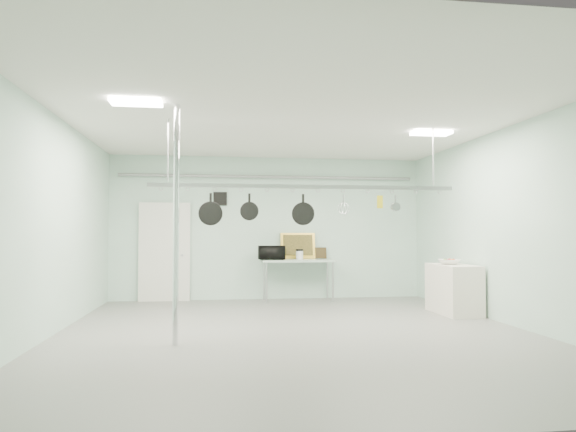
{
  "coord_description": "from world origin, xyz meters",
  "views": [
    {
      "loc": [
        -1.15,
        -7.55,
        1.46
      ],
      "look_at": [
        0.02,
        1.0,
        1.77
      ],
      "focal_mm": 32.0,
      "sensor_mm": 36.0,
      "label": 1
    }
  ],
  "objects": [
    {
      "name": "door",
      "position": [
        -2.3,
        3.94,
        1.05
      ],
      "size": [
        1.1,
        0.1,
        2.2
      ],
      "primitive_type": "cube",
      "color": "silver",
      "rests_on": "floor"
    },
    {
      "name": "wall_vent",
      "position": [
        -1.1,
        3.97,
        2.25
      ],
      "size": [
        0.3,
        0.04,
        0.3
      ],
      "primitive_type": "cube",
      "color": "black",
      "rests_on": "back_wall"
    },
    {
      "name": "right_wall",
      "position": [
        3.49,
        0.0,
        1.6
      ],
      "size": [
        0.02,
        8.0,
        3.2
      ],
      "primitive_type": "cube",
      "color": "silver",
      "rests_on": "floor"
    },
    {
      "name": "skillet_left",
      "position": [
        -1.26,
        0.3,
        1.84
      ],
      "size": [
        0.36,
        0.08,
        0.5
      ],
      "primitive_type": null,
      "rotation": [
        0.0,
        0.0,
        0.06
      ],
      "color": "black",
      "rests_on": "pot_rack"
    },
    {
      "name": "light_panel_left",
      "position": [
        -2.2,
        -0.8,
        3.16
      ],
      "size": [
        0.65,
        0.3,
        0.05
      ],
      "primitive_type": "cube",
      "color": "white",
      "rests_on": "ceiling"
    },
    {
      "name": "microwave",
      "position": [
        0.01,
        3.52,
        1.06
      ],
      "size": [
        0.57,
        0.4,
        0.3
      ],
      "primitive_type": "imported",
      "rotation": [
        0.0,
        0.0,
        3.2
      ],
      "color": "black",
      "rests_on": "prep_table"
    },
    {
      "name": "skillet_mid",
      "position": [
        -0.67,
        0.3,
        1.88
      ],
      "size": [
        0.29,
        0.12,
        0.4
      ],
      "primitive_type": null,
      "rotation": [
        0.0,
        0.0,
        -0.22
      ],
      "color": "black",
      "rests_on": "pot_rack"
    },
    {
      "name": "back_wall",
      "position": [
        0.0,
        3.99,
        1.6
      ],
      "size": [
        7.0,
        0.02,
        3.2
      ],
      "primitive_type": "cube",
      "color": "silver",
      "rests_on": "floor"
    },
    {
      "name": "whisk",
      "position": [
        0.81,
        0.3,
        1.92
      ],
      "size": [
        0.2,
        0.2,
        0.34
      ],
      "primitive_type": null,
      "rotation": [
        0.0,
        0.0,
        -0.11
      ],
      "color": "#B1B0B5",
      "rests_on": "pot_rack"
    },
    {
      "name": "saucepan",
      "position": [
        1.66,
        0.3,
        1.95
      ],
      "size": [
        0.16,
        0.14,
        0.26
      ],
      "primitive_type": null,
      "rotation": [
        0.0,
        0.0,
        0.37
      ],
      "color": "#A7A6AB",
      "rests_on": "pot_rack"
    },
    {
      "name": "side_cabinet",
      "position": [
        3.15,
        1.4,
        0.45
      ],
      "size": [
        0.6,
        1.2,
        0.9
      ],
      "primitive_type": "cube",
      "color": "white",
      "rests_on": "floor"
    },
    {
      "name": "painting_large",
      "position": [
        0.65,
        3.9,
        1.2
      ],
      "size": [
        0.78,
        0.16,
        0.58
      ],
      "primitive_type": "cube",
      "rotation": [
        -0.14,
        0.0,
        -0.03
      ],
      "color": "gold",
      "rests_on": "prep_table"
    },
    {
      "name": "floor",
      "position": [
        0.0,
        0.0,
        0.0
      ],
      "size": [
        8.0,
        8.0,
        0.0
      ],
      "primitive_type": "plane",
      "color": "gray",
      "rests_on": "ground"
    },
    {
      "name": "grater",
      "position": [
        1.4,
        0.3,
        1.97
      ],
      "size": [
        0.09,
        0.02,
        0.22
      ],
      "primitive_type": null,
      "rotation": [
        0.0,
        0.0,
        0.04
      ],
      "color": "gold",
      "rests_on": "pot_rack"
    },
    {
      "name": "pot_rack",
      "position": [
        0.2,
        0.3,
        2.23
      ],
      "size": [
        4.8,
        0.06,
        1.0
      ],
      "color": "#B7B7BC",
      "rests_on": "ceiling"
    },
    {
      "name": "fruit_cluster",
      "position": [
        3.07,
        1.4,
        0.99
      ],
      "size": [
        0.24,
        0.24,
        0.09
      ],
      "primitive_type": null,
      "color": "maroon",
      "rests_on": "fruit_bowl"
    },
    {
      "name": "fruit_bowl",
      "position": [
        3.07,
        1.4,
        0.95
      ],
      "size": [
        0.49,
        0.49,
        0.1
      ],
      "primitive_type": "imported",
      "rotation": [
        0.0,
        0.0,
        -0.28
      ],
      "color": "white",
      "rests_on": "side_cabinet"
    },
    {
      "name": "prep_table",
      "position": [
        0.6,
        3.6,
        0.83
      ],
      "size": [
        1.6,
        0.7,
        0.91
      ],
      "color": "#AECCBB",
      "rests_on": "floor"
    },
    {
      "name": "skillet_right",
      "position": [
        0.16,
        0.3,
        1.84
      ],
      "size": [
        0.35,
        0.18,
        0.49
      ],
      "primitive_type": null,
      "rotation": [
        0.0,
        0.0,
        -0.36
      ],
      "color": "black",
      "rests_on": "pot_rack"
    },
    {
      "name": "chrome_pole",
      "position": [
        -1.7,
        -0.6,
        1.6
      ],
      "size": [
        0.08,
        0.08,
        3.2
      ],
      "primitive_type": "cylinder",
      "color": "silver",
      "rests_on": "floor"
    },
    {
      "name": "light_panel_right",
      "position": [
        2.4,
        0.6,
        3.16
      ],
      "size": [
        0.65,
        0.3,
        0.05
      ],
      "primitive_type": "cube",
      "color": "white",
      "rests_on": "ceiling"
    },
    {
      "name": "conduit_pipe",
      "position": [
        0.0,
        3.9,
        2.75
      ],
      "size": [
        6.6,
        0.07,
        0.07
      ],
      "primitive_type": "cylinder",
      "rotation": [
        0.0,
        1.57,
        0.0
      ],
      "color": "gray",
      "rests_on": "back_wall"
    },
    {
      "name": "painting_small",
      "position": [
        1.15,
        3.9,
        1.03
      ],
      "size": [
        0.3,
        0.1,
        0.25
      ],
      "primitive_type": "cube",
      "rotation": [
        -0.17,
        0.0,
        0.06
      ],
      "color": "#352812",
      "rests_on": "prep_table"
    },
    {
      "name": "coffee_canister",
      "position": [
        0.63,
        3.56,
        1.0
      ],
      "size": [
        0.16,
        0.16,
        0.19
      ],
      "primitive_type": "cylinder",
      "rotation": [
        0.0,
        0.0,
        -0.06
      ],
      "color": "white",
      "rests_on": "prep_table"
    },
    {
      "name": "ceiling",
      "position": [
        0.0,
        0.0,
        3.19
      ],
      "size": [
        7.0,
        8.0,
        0.02
      ],
      "primitive_type": "cube",
      "color": "silver",
      "rests_on": "back_wall"
    }
  ]
}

